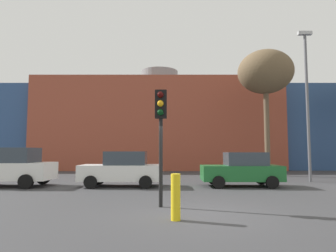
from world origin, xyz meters
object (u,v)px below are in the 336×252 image
traffic_light_island (160,120)px  bollard_yellow_0 (175,197)px  parked_car_1 (122,169)px  parked_car_2 (241,169)px  street_lamp (306,96)px  bare_tree_0 (265,73)px  parked_car_0 (7,167)px

traffic_light_island → bollard_yellow_0: traffic_light_island is taller
traffic_light_island → bollard_yellow_0: (0.42, -1.76, -2.12)m
parked_car_1 → traffic_light_island: 6.01m
parked_car_2 → street_lamp: size_ratio=0.44×
bollard_yellow_0 → traffic_light_island: bearing=103.4°
parked_car_2 → bare_tree_0: 9.72m
parked_car_2 → bollard_yellow_0: parked_car_2 is taller
bollard_yellow_0 → parked_car_2: bearing=64.3°
parked_car_2 → traffic_light_island: 6.85m
parked_car_1 → traffic_light_island: (2.00, -5.35, 1.85)m
parked_car_0 → parked_car_2: 11.42m
parked_car_2 → bare_tree_0: (3.39, 6.40, 6.49)m
street_lamp → parked_car_1: bearing=-167.8°
parked_car_1 → parked_car_2: 5.85m
bollard_yellow_0 → street_lamp: street_lamp is taller
parked_car_0 → parked_car_1: bearing=-180.0°
traffic_light_island → parked_car_2: bearing=148.9°
parked_car_1 → bollard_yellow_0: parked_car_1 is taller
parked_car_0 → street_lamp: street_lamp is taller
traffic_light_island → bollard_yellow_0: size_ratio=3.17×
parked_car_1 → bare_tree_0: bearing=-145.3°
parked_car_1 → parked_car_2: (5.85, 0.00, -0.02)m
parked_car_0 → bollard_yellow_0: size_ratio=3.77×
parked_car_1 → bare_tree_0: bare_tree_0 is taller
parked_car_2 → bare_tree_0: bearing=-117.9°
bollard_yellow_0 → bare_tree_0: bearing=63.2°
parked_car_1 → street_lamp: (10.20, 2.21, 4.02)m
parked_car_2 → parked_car_1: bearing=0.0°
street_lamp → traffic_light_island: bearing=-137.3°
parked_car_0 → parked_car_2: size_ratio=1.14×
traffic_light_island → bare_tree_0: size_ratio=0.41×
traffic_light_island → bare_tree_0: bare_tree_0 is taller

